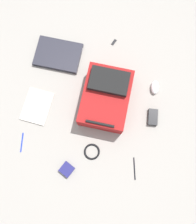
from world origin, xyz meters
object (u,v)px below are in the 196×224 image
at_px(computer_mouse, 155,87).
at_px(pen_black, 22,142).
at_px(cable_coil, 92,152).
at_px(book_manual, 37,106).
at_px(earbud_pouch, 67,169).
at_px(backpack, 106,97).
at_px(power_brick, 153,117).
at_px(laptop, 58,55).
at_px(usb_stick, 114,42).
at_px(pen_blue, 134,169).

relative_size(computer_mouse, pen_black, 0.75).
relative_size(computer_mouse, cable_coil, 0.92).
xyz_separation_m(book_manual, earbud_pouch, (-0.34, 0.34, 0.01)).
relative_size(backpack, power_brick, 3.90).
bearing_deg(backpack, earbud_pouch, 79.00).
bearing_deg(laptop, usb_stick, -147.91).
xyz_separation_m(cable_coil, usb_stick, (0.09, -0.80, -0.00)).
relative_size(laptop, pen_black, 2.65).
xyz_separation_m(laptop, power_brick, (-0.77, 0.23, -0.00)).
height_order(backpack, cable_coil, backpack).
xyz_separation_m(backpack, usb_stick, (0.07, -0.44, -0.08)).
xyz_separation_m(power_brick, pen_black, (0.79, 0.43, -0.01)).
relative_size(computer_mouse, pen_blue, 0.68).
height_order(laptop, usb_stick, laptop).
relative_size(earbud_pouch, usb_stick, 1.60).
xyz_separation_m(pen_black, usb_stick, (-0.38, -0.89, -0.00)).
distance_m(earbud_pouch, usb_stick, 0.97).
height_order(power_brick, usb_stick, power_brick).
xyz_separation_m(cable_coil, pen_blue, (-0.30, 0.02, -0.00)).
height_order(computer_mouse, usb_stick, computer_mouse).
distance_m(computer_mouse, cable_coil, 0.63).
bearing_deg(cable_coil, usb_stick, -83.47).
relative_size(power_brick, usb_stick, 2.29).
height_order(backpack, usb_stick, backpack).
bearing_deg(backpack, cable_coil, 92.92).
bearing_deg(computer_mouse, usb_stick, -44.49).
bearing_deg(cable_coil, backpack, -87.08).
height_order(cable_coil, usb_stick, cable_coil).
bearing_deg(earbud_pouch, usb_stick, -91.70).
distance_m(pen_blue, usb_stick, 0.91).
relative_size(book_manual, usb_stick, 4.98).
height_order(laptop, pen_black, laptop).
bearing_deg(computer_mouse, power_brick, 90.23).
bearing_deg(backpack, pen_blue, 129.82).
bearing_deg(backpack, book_manual, 22.86).
relative_size(pen_blue, usb_stick, 2.97).
bearing_deg(earbud_pouch, book_manual, -45.09).
bearing_deg(pen_black, laptop, -92.08).
bearing_deg(laptop, cable_coil, 127.41).
height_order(power_brick, pen_blue, power_brick).
bearing_deg(usb_stick, pen_black, 67.00).
distance_m(laptop, pen_black, 0.67).
bearing_deg(laptop, earbud_pouch, 113.64).
height_order(backpack, pen_blue, backpack).
bearing_deg(pen_blue, book_manual, -14.65).
xyz_separation_m(book_manual, usb_stick, (-0.37, -0.62, -0.00)).
distance_m(backpack, earbud_pouch, 0.54).
distance_m(laptop, usb_stick, 0.42).
bearing_deg(earbud_pouch, cable_coil, -127.08).
bearing_deg(book_manual, laptop, -91.92).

